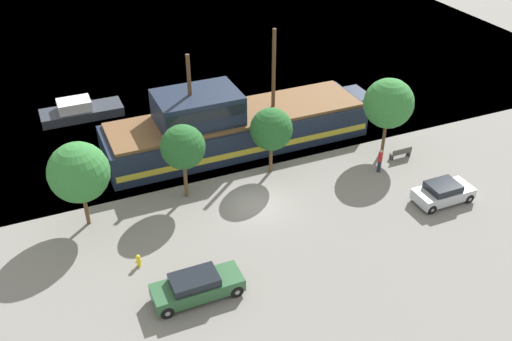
# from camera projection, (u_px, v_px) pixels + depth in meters

# --- Properties ---
(ground_plane) EXTENTS (160.00, 160.00, 0.00)m
(ground_plane) POSITION_uv_depth(u_px,v_px,m) (256.00, 204.00, 37.15)
(ground_plane) COLOR gray
(water_surface) EXTENTS (80.00, 80.00, 0.00)m
(water_surface) POSITION_uv_depth(u_px,v_px,m) (117.00, 13.00, 71.11)
(water_surface) COLOR teal
(water_surface) RESTS_ON ground
(pirate_ship) EXTENTS (21.11, 5.26, 8.72)m
(pirate_ship) POSITION_uv_depth(u_px,v_px,m) (232.00, 125.00, 42.55)
(pirate_ship) COLOR #192338
(pirate_ship) RESTS_ON water_surface
(moored_boat_dockside) EXTENTS (6.60, 2.47, 1.60)m
(moored_boat_dockside) POSITION_uv_depth(u_px,v_px,m) (80.00, 111.00, 47.15)
(moored_boat_dockside) COLOR #2D333D
(moored_boat_dockside) RESTS_ON water_surface
(parked_car_curb_front) EXTENTS (4.79, 1.83, 1.47)m
(parked_car_curb_front) POSITION_uv_depth(u_px,v_px,m) (197.00, 286.00, 29.78)
(parked_car_curb_front) COLOR #2D5B38
(parked_car_curb_front) RESTS_ON ground_plane
(parked_car_curb_mid) EXTENTS (3.89, 1.88, 1.41)m
(parked_car_curb_mid) POSITION_uv_depth(u_px,v_px,m) (443.00, 192.00, 37.04)
(parked_car_curb_mid) COLOR #B7BCC6
(parked_car_curb_mid) RESTS_ON ground_plane
(fire_hydrant) EXTENTS (0.42, 0.25, 0.76)m
(fire_hydrant) POSITION_uv_depth(u_px,v_px,m) (138.00, 260.00, 31.98)
(fire_hydrant) COLOR yellow
(fire_hydrant) RESTS_ON ground_plane
(bench_promenade_east) EXTENTS (1.64, 0.45, 0.85)m
(bench_promenade_east) POSITION_uv_depth(u_px,v_px,m) (401.00, 153.00, 41.75)
(bench_promenade_east) COLOR #4C4742
(bench_promenade_east) RESTS_ON ground_plane
(pedestrian_walking_near) EXTENTS (0.32, 0.32, 1.80)m
(pedestrian_walking_near) POSITION_uv_depth(u_px,v_px,m) (380.00, 161.00, 39.94)
(pedestrian_walking_near) COLOR #232838
(pedestrian_walking_near) RESTS_ON ground_plane
(tree_row_east) EXTENTS (3.65, 3.65, 5.61)m
(tree_row_east) POSITION_uv_depth(u_px,v_px,m) (79.00, 172.00, 33.40)
(tree_row_east) COLOR brown
(tree_row_east) RESTS_ON ground_plane
(tree_row_mideast) EXTENTS (2.87, 2.87, 5.24)m
(tree_row_mideast) POSITION_uv_depth(u_px,v_px,m) (183.00, 147.00, 35.84)
(tree_row_mideast) COLOR brown
(tree_row_mideast) RESTS_ON ground_plane
(tree_row_midwest) EXTENTS (2.94, 2.94, 4.88)m
(tree_row_midwest) POSITION_uv_depth(u_px,v_px,m) (271.00, 129.00, 38.61)
(tree_row_midwest) COLOR brown
(tree_row_midwest) RESTS_ON ground_plane
(tree_row_west) EXTENTS (3.61, 3.61, 5.84)m
(tree_row_west) POSITION_uv_depth(u_px,v_px,m) (389.00, 103.00, 40.53)
(tree_row_west) COLOR brown
(tree_row_west) RESTS_ON ground_plane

